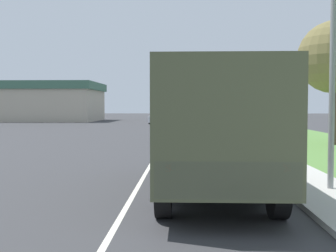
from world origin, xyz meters
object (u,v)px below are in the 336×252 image
object	(u,v)px
military_truck	(212,124)
lamp_post	(325,7)
car_third_ahead	(157,117)
car_second_ahead	(195,123)
car_nearest_ahead	(199,132)

from	to	relation	value
military_truck	lamp_post	bearing A→B (deg)	2.27
military_truck	car_third_ahead	size ratio (longest dim) A/B	1.62
military_truck	car_third_ahead	distance (m)	41.39
car_third_ahead	military_truck	bearing A→B (deg)	-84.55
military_truck	lamp_post	xyz separation A→B (m)	(2.66, 0.11, 2.79)
military_truck	car_third_ahead	world-z (taller)	military_truck
military_truck	car_second_ahead	size ratio (longest dim) A/B	1.65
lamp_post	car_third_ahead	bearing A→B (deg)	99.11
car_nearest_ahead	car_third_ahead	distance (m)	27.36
military_truck	car_nearest_ahead	size ratio (longest dim) A/B	1.56
car_nearest_ahead	car_second_ahead	xyz separation A→B (m)	(0.08, 11.95, 0.01)
military_truck	car_second_ahead	world-z (taller)	military_truck
military_truck	car_second_ahead	distance (m)	26.11
car_third_ahead	car_nearest_ahead	bearing A→B (deg)	-81.39
car_nearest_ahead	car_third_ahead	size ratio (longest dim) A/B	1.03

